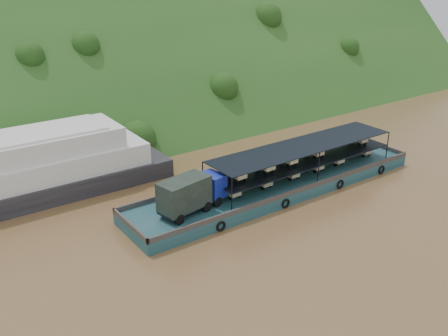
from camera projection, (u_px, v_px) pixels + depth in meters
ground at (256, 201)px, 52.01m from camera, size 160.00×160.00×0.00m
hillside at (114, 118)px, 79.02m from camera, size 140.00×39.60×39.60m
cargo_barge at (270, 184)px, 53.12m from camera, size 35.00×7.18×4.76m
passenger_ferry at (7, 174)px, 51.06m from camera, size 34.15×8.91×6.90m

